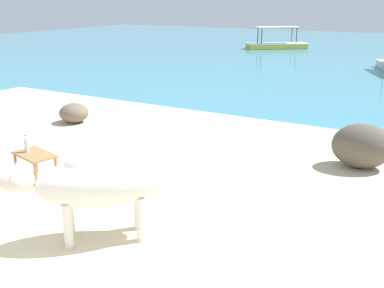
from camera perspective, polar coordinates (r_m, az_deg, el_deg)
sand_beach at (r=5.88m, az=-15.72°, el=-12.68°), size 18.00×14.00×0.04m
water_surface at (r=25.90m, az=21.48°, el=10.12°), size 60.00×36.00×0.03m
cow at (r=5.67m, az=-11.75°, el=-4.87°), size 1.77×1.64×1.13m
low_bench_table at (r=7.93m, az=-19.11°, el=-1.68°), size 0.85×0.61×0.47m
bottle at (r=7.99m, az=-20.06°, el=-0.13°), size 0.07×0.07×0.30m
shore_rock_large at (r=8.60m, az=20.55°, el=-0.23°), size 1.16×0.93×0.80m
shore_rock_medium at (r=11.45m, az=-14.59°, el=3.81°), size 0.84×0.84×0.48m
boat_yellow at (r=28.62m, az=10.57°, el=12.24°), size 3.59×3.19×1.29m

